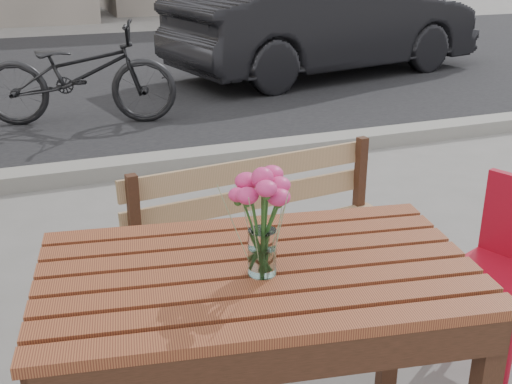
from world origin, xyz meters
TOP-DOWN VIEW (x-y plane):
  - street at (0.00, 5.06)m, footprint 30.00×8.12m
  - main_table at (-0.25, -0.14)m, footprint 1.40×0.96m
  - main_bench at (0.15, 0.81)m, footprint 1.33×0.53m
  - red_chair at (0.99, 0.14)m, footprint 0.50×0.50m
  - main_vase at (-0.25, -0.19)m, footprint 0.18×0.18m
  - parked_car at (3.06, 6.01)m, footprint 4.49×2.37m
  - bicycle at (-0.28, 4.64)m, footprint 1.95×1.10m

SIDE VIEW (x-z plane):
  - street at x=0.00m, z-range -0.03..0.09m
  - red_chair at x=0.99m, z-range 0.06..0.84m
  - bicycle at x=-0.28m, z-range 0.00..0.97m
  - main_bench at x=0.15m, z-range 0.09..0.89m
  - main_table at x=-0.25m, z-range 0.27..1.07m
  - parked_car at x=3.06m, z-range 0.00..1.41m
  - main_vase at x=-0.25m, z-range 0.84..1.16m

